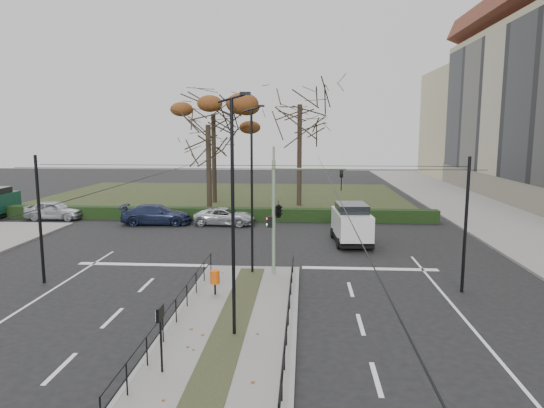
{
  "coord_description": "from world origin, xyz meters",
  "views": [
    {
      "loc": [
        2.58,
        -19.2,
        7.07
      ],
      "look_at": [
        0.91,
        5.51,
        3.33
      ],
      "focal_mm": 32.0,
      "sensor_mm": 36.0,
      "label": 1
    }
  ],
  "objects_px": {
    "info_panel": "(160,321)",
    "parked_car_first": "(54,210)",
    "traffic_light": "(280,208)",
    "bare_tree_near": "(208,131)",
    "streetlamp_median_far": "(252,189)",
    "rust_tree": "(213,114)",
    "white_van": "(351,223)",
    "parked_car_third": "(156,214)",
    "bare_tree_center": "(300,112)",
    "parked_car_fourth": "(225,216)",
    "litter_bin": "(215,277)",
    "streetlamp_median_near": "(233,215)"
  },
  "relations": [
    {
      "from": "streetlamp_median_far",
      "to": "parked_car_fourth",
      "type": "relative_size",
      "value": 1.76
    },
    {
      "from": "litter_bin",
      "to": "streetlamp_median_far",
      "type": "relative_size",
      "value": 0.13
    },
    {
      "from": "bare_tree_center",
      "to": "parked_car_third",
      "type": "bearing_deg",
      "value": -137.96
    },
    {
      "from": "traffic_light",
      "to": "info_panel",
      "type": "relative_size",
      "value": 2.8
    },
    {
      "from": "litter_bin",
      "to": "streetlamp_median_far",
      "type": "distance_m",
      "value": 4.96
    },
    {
      "from": "streetlamp_median_far",
      "to": "bare_tree_near",
      "type": "height_order",
      "value": "bare_tree_near"
    },
    {
      "from": "info_panel",
      "to": "bare_tree_center",
      "type": "relative_size",
      "value": 0.16
    },
    {
      "from": "traffic_light",
      "to": "info_panel",
      "type": "xyz_separation_m",
      "value": [
        -2.94,
        -10.05,
        -1.68
      ]
    },
    {
      "from": "streetlamp_median_far",
      "to": "rust_tree",
      "type": "distance_m",
      "value": 25.09
    },
    {
      "from": "traffic_light",
      "to": "bare_tree_center",
      "type": "bearing_deg",
      "value": 88.35
    },
    {
      "from": "litter_bin",
      "to": "bare_tree_near",
      "type": "height_order",
      "value": "bare_tree_near"
    },
    {
      "from": "parked_car_third",
      "to": "info_panel",
      "type": "bearing_deg",
      "value": -166.24
    },
    {
      "from": "litter_bin",
      "to": "parked_car_fourth",
      "type": "distance_m",
      "value": 16.37
    },
    {
      "from": "litter_bin",
      "to": "streetlamp_median_near",
      "type": "relative_size",
      "value": 0.13
    },
    {
      "from": "parked_car_first",
      "to": "bare_tree_near",
      "type": "distance_m",
      "value": 13.9
    },
    {
      "from": "streetlamp_median_far",
      "to": "white_van",
      "type": "bearing_deg",
      "value": 53.04
    },
    {
      "from": "parked_car_fourth",
      "to": "bare_tree_center",
      "type": "distance_m",
      "value": 13.71
    },
    {
      "from": "parked_car_third",
      "to": "bare_tree_center",
      "type": "bearing_deg",
      "value": -51.67
    },
    {
      "from": "streetlamp_median_near",
      "to": "rust_tree",
      "type": "bearing_deg",
      "value": 101.76
    },
    {
      "from": "streetlamp_median_far",
      "to": "rust_tree",
      "type": "bearing_deg",
      "value": 104.87
    },
    {
      "from": "traffic_light",
      "to": "parked_car_first",
      "type": "bearing_deg",
      "value": 143.21
    },
    {
      "from": "white_van",
      "to": "traffic_light",
      "type": "bearing_deg",
      "value": -119.08
    },
    {
      "from": "parked_car_third",
      "to": "bare_tree_near",
      "type": "xyz_separation_m",
      "value": [
        3.26,
        4.3,
        6.26
      ]
    },
    {
      "from": "streetlamp_median_far",
      "to": "parked_car_first",
      "type": "height_order",
      "value": "streetlamp_median_far"
    },
    {
      "from": "info_panel",
      "to": "parked_car_first",
      "type": "distance_m",
      "value": 29.02
    },
    {
      "from": "info_panel",
      "to": "bare_tree_center",
      "type": "xyz_separation_m",
      "value": [
        3.59,
        32.52,
        7.11
      ]
    },
    {
      "from": "traffic_light",
      "to": "bare_tree_near",
      "type": "distance_m",
      "value": 18.75
    },
    {
      "from": "info_panel",
      "to": "parked_car_fourth",
      "type": "distance_m",
      "value": 23.09
    },
    {
      "from": "parked_car_first",
      "to": "parked_car_third",
      "type": "distance_m",
      "value": 8.92
    },
    {
      "from": "traffic_light",
      "to": "white_van",
      "type": "height_order",
      "value": "traffic_light"
    },
    {
      "from": "white_van",
      "to": "bare_tree_near",
      "type": "bearing_deg",
      "value": 138.87
    },
    {
      "from": "parked_car_third",
      "to": "bare_tree_near",
      "type": "height_order",
      "value": "bare_tree_near"
    },
    {
      "from": "info_panel",
      "to": "rust_tree",
      "type": "height_order",
      "value": "rust_tree"
    },
    {
      "from": "litter_bin",
      "to": "info_panel",
      "type": "height_order",
      "value": "info_panel"
    },
    {
      "from": "parked_car_first",
      "to": "bare_tree_near",
      "type": "height_order",
      "value": "bare_tree_near"
    },
    {
      "from": "traffic_light",
      "to": "parked_car_first",
      "type": "height_order",
      "value": "traffic_light"
    },
    {
      "from": "info_panel",
      "to": "bare_tree_center",
      "type": "distance_m",
      "value": 33.48
    },
    {
      "from": "traffic_light",
      "to": "rust_tree",
      "type": "distance_m",
      "value": 25.75
    },
    {
      "from": "parked_car_fourth",
      "to": "white_van",
      "type": "relative_size",
      "value": 0.94
    },
    {
      "from": "streetlamp_median_far",
      "to": "parked_car_third",
      "type": "xyz_separation_m",
      "value": [
        -8.74,
        12.64,
        -3.52
      ]
    },
    {
      "from": "info_panel",
      "to": "bare_tree_near",
      "type": "relative_size",
      "value": 0.2
    },
    {
      "from": "traffic_light",
      "to": "info_panel",
      "type": "distance_m",
      "value": 10.6
    },
    {
      "from": "bare_tree_near",
      "to": "litter_bin",
      "type": "bearing_deg",
      "value": -78.25
    },
    {
      "from": "parked_car_first",
      "to": "parked_car_fourth",
      "type": "relative_size",
      "value": 0.98
    },
    {
      "from": "info_panel",
      "to": "bare_tree_near",
      "type": "distance_m",
      "value": 27.91
    },
    {
      "from": "traffic_light",
      "to": "litter_bin",
      "type": "relative_size",
      "value": 5.28
    },
    {
      "from": "streetlamp_median_near",
      "to": "parked_car_first",
      "type": "bearing_deg",
      "value": 129.6
    },
    {
      "from": "white_van",
      "to": "bare_tree_center",
      "type": "distance_m",
      "value": 17.14
    },
    {
      "from": "bare_tree_center",
      "to": "parked_car_fourth",
      "type": "bearing_deg",
      "value": -120.09
    },
    {
      "from": "traffic_light",
      "to": "streetlamp_median_near",
      "type": "bearing_deg",
      "value": -99.38
    }
  ]
}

